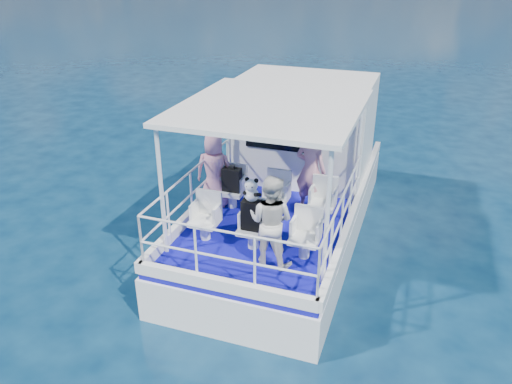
% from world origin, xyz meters
% --- Properties ---
extents(ground, '(2000.00, 2000.00, 0.00)m').
position_xyz_m(ground, '(0.00, 0.00, 0.00)').
color(ground, '#08213A').
rests_on(ground, ground).
extents(hull, '(3.00, 7.00, 1.60)m').
position_xyz_m(hull, '(0.00, 1.00, 0.00)').
color(hull, white).
rests_on(hull, ground).
extents(deck, '(2.90, 6.90, 0.10)m').
position_xyz_m(deck, '(0.00, 1.00, 0.85)').
color(deck, '#0D0A8C').
rests_on(deck, hull).
extents(cabin, '(2.85, 2.00, 2.20)m').
position_xyz_m(cabin, '(0.00, 2.30, 2.00)').
color(cabin, white).
rests_on(cabin, deck).
extents(canopy, '(3.00, 3.20, 0.08)m').
position_xyz_m(canopy, '(0.00, -0.20, 3.14)').
color(canopy, white).
rests_on(canopy, cabin).
extents(canopy_posts, '(2.77, 2.97, 2.20)m').
position_xyz_m(canopy_posts, '(0.00, -0.25, 2.00)').
color(canopy_posts, white).
rests_on(canopy_posts, deck).
extents(railings, '(2.84, 3.59, 1.00)m').
position_xyz_m(railings, '(0.00, -0.58, 1.40)').
color(railings, white).
rests_on(railings, deck).
extents(seat_port_fwd, '(0.48, 0.46, 0.38)m').
position_xyz_m(seat_port_fwd, '(-0.90, 0.20, 1.09)').
color(seat_port_fwd, white).
rests_on(seat_port_fwd, deck).
extents(seat_center_fwd, '(0.48, 0.46, 0.38)m').
position_xyz_m(seat_center_fwd, '(0.00, 0.20, 1.09)').
color(seat_center_fwd, white).
rests_on(seat_center_fwd, deck).
extents(seat_stbd_fwd, '(0.48, 0.46, 0.38)m').
position_xyz_m(seat_stbd_fwd, '(0.90, 0.20, 1.09)').
color(seat_stbd_fwd, white).
rests_on(seat_stbd_fwd, deck).
extents(seat_port_aft, '(0.48, 0.46, 0.38)m').
position_xyz_m(seat_port_aft, '(-0.90, -1.10, 1.09)').
color(seat_port_aft, white).
rests_on(seat_port_aft, deck).
extents(seat_center_aft, '(0.48, 0.46, 0.38)m').
position_xyz_m(seat_center_aft, '(0.00, -1.10, 1.09)').
color(seat_center_aft, white).
rests_on(seat_center_aft, deck).
extents(seat_stbd_aft, '(0.48, 0.46, 0.38)m').
position_xyz_m(seat_stbd_aft, '(0.90, -1.10, 1.09)').
color(seat_stbd_aft, white).
rests_on(seat_stbd_aft, deck).
extents(passenger_port_fwd, '(0.63, 0.50, 1.51)m').
position_xyz_m(passenger_port_fwd, '(-1.25, 0.17, 1.66)').
color(passenger_port_fwd, pink).
rests_on(passenger_port_fwd, deck).
extents(passenger_stbd_fwd, '(0.71, 0.56, 1.72)m').
position_xyz_m(passenger_stbd_fwd, '(0.58, 0.55, 1.76)').
color(passenger_stbd_fwd, pink).
rests_on(passenger_stbd_fwd, deck).
extents(passenger_stbd_aft, '(0.81, 0.66, 1.54)m').
position_xyz_m(passenger_stbd_aft, '(0.42, -1.44, 1.67)').
color(passenger_stbd_aft, beige).
rests_on(passenger_stbd_aft, deck).
extents(backpack_port, '(0.36, 0.20, 0.47)m').
position_xyz_m(backpack_port, '(-0.88, 0.15, 1.51)').
color(backpack_port, black).
rests_on(backpack_port, seat_port_fwd).
extents(backpack_center, '(0.35, 0.20, 0.52)m').
position_xyz_m(backpack_center, '(-0.00, -1.13, 1.54)').
color(backpack_center, black).
rests_on(backpack_center, seat_center_aft).
extents(compact_camera, '(0.11, 0.06, 0.06)m').
position_xyz_m(compact_camera, '(-0.88, 0.15, 1.78)').
color(compact_camera, black).
rests_on(compact_camera, backpack_port).
extents(panda, '(0.27, 0.22, 0.41)m').
position_xyz_m(panda, '(-0.02, -1.12, 2.01)').
color(panda, white).
rests_on(panda, backpack_center).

